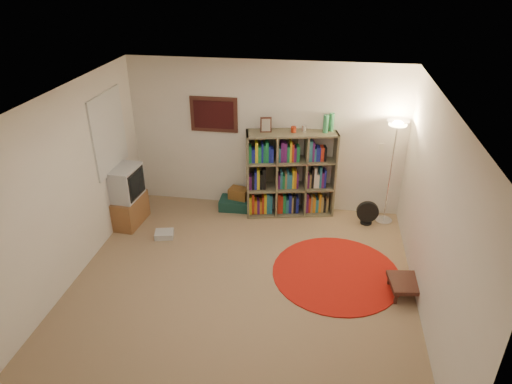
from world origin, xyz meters
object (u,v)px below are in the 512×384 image
at_px(bookshelf, 289,175).
at_px(floor_lamp, 396,139).
at_px(floor_fan, 367,213).
at_px(suitcase, 237,204).
at_px(side_table, 408,283).
at_px(tv_stand, 125,197).

xyz_separation_m(bookshelf, floor_lamp, (1.59, -0.06, 0.74)).
relative_size(floor_lamp, floor_fan, 4.29).
relative_size(bookshelf, suitcase, 2.98).
bearing_deg(side_table, floor_fan, 103.66).
xyz_separation_m(bookshelf, tv_stand, (-2.55, -0.76, -0.22)).
bearing_deg(bookshelf, tv_stand, -175.53).
distance_m(floor_lamp, side_table, 2.22).
relative_size(floor_lamp, side_table, 3.40).
bearing_deg(floor_lamp, suitcase, 179.11).
distance_m(floor_lamp, tv_stand, 4.30).
height_order(floor_fan, tv_stand, tv_stand).
bearing_deg(suitcase, floor_fan, -6.04).
distance_m(floor_fan, tv_stand, 3.90).
height_order(floor_fan, side_table, floor_fan).
relative_size(suitcase, side_table, 1.14).
height_order(bookshelf, side_table, bookshelf).
bearing_deg(floor_lamp, bookshelf, 177.69).
relative_size(floor_fan, side_table, 0.79).
bearing_deg(tv_stand, floor_lamp, 13.62).
relative_size(floor_fan, tv_stand, 0.41).
distance_m(bookshelf, tv_stand, 2.67).
bearing_deg(floor_lamp, floor_fan, -155.79).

